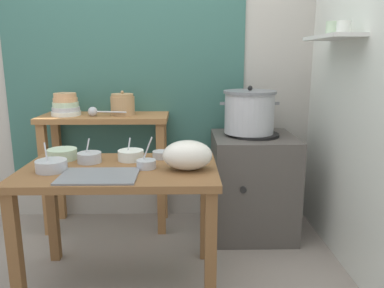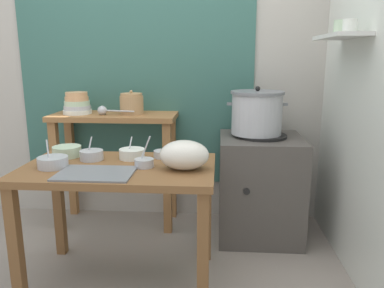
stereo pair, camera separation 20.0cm
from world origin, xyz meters
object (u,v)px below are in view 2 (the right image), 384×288
at_px(clay_pot, 132,104).
at_px(prep_bowl_0, 133,153).
at_px(prep_bowl_2, 53,162).
at_px(serving_tray, 96,173).
at_px(prep_bowl_3, 144,162).
at_px(prep_bowl_1, 92,155).
at_px(prep_bowl_6, 162,154).
at_px(back_shelf_table, 115,142).
at_px(prep_table, 119,184).
at_px(stove_block, 260,186).
at_px(prep_bowl_5, 184,154).
at_px(bowl_stack_enamel, 77,104).
at_px(plastic_bag, 184,155).
at_px(steamer_pot, 257,113).
at_px(ladle, 104,110).
at_px(prep_bowl_4, 67,151).

xyz_separation_m(clay_pot, prep_bowl_0, (0.15, -0.65, -0.23)).
height_order(clay_pot, prep_bowl_2, clay_pot).
bearing_deg(serving_tray, prep_bowl_3, 33.76).
distance_m(prep_bowl_1, prep_bowl_6, 0.43).
bearing_deg(prep_bowl_1, back_shelf_table, 93.85).
bearing_deg(prep_table, serving_tray, -114.64).
xyz_separation_m(stove_block, serving_tray, (-0.96, -0.85, 0.34)).
bearing_deg(stove_block, prep_bowl_5, -138.28).
xyz_separation_m(prep_table, back_shelf_table, (-0.24, 0.81, 0.07)).
distance_m(bowl_stack_enamel, plastic_bag, 1.25).
relative_size(prep_table, prep_bowl_2, 6.56).
bearing_deg(steamer_pot, prep_bowl_6, -141.31).
xyz_separation_m(serving_tray, prep_bowl_1, (-0.12, 0.28, 0.03)).
distance_m(prep_table, stove_block, 1.14).
relative_size(bowl_stack_enamel, prep_bowl_3, 1.24).
relative_size(clay_pot, ladle, 0.63).
relative_size(clay_pot, prep_bowl_1, 1.32).
relative_size(ladle, prep_bowl_2, 1.75).
relative_size(stove_block, prep_bowl_5, 5.93).
bearing_deg(plastic_bag, prep_bowl_2, -178.83).
bearing_deg(steamer_pot, prep_bowl_2, -147.75).
height_order(stove_block, prep_bowl_3, prep_bowl_3).
bearing_deg(plastic_bag, prep_bowl_1, 164.49).
bearing_deg(prep_bowl_0, stove_block, 31.70).
distance_m(prep_table, bowl_stack_enamel, 1.02).
xyz_separation_m(ladle, prep_bowl_1, (0.11, -0.63, -0.18)).
distance_m(ladle, prep_bowl_3, 0.90).
bearing_deg(prep_bowl_0, ladle, 120.91).
relative_size(prep_table, ladle, 3.76).
bearing_deg(prep_bowl_3, serving_tray, -146.24).
bearing_deg(bowl_stack_enamel, steamer_pot, -4.07).
bearing_deg(prep_bowl_3, clay_pot, 107.13).
xyz_separation_m(bowl_stack_enamel, prep_bowl_3, (0.68, -0.81, -0.23)).
relative_size(prep_table, prep_bowl_4, 6.27).
bearing_deg(prep_bowl_2, prep_bowl_1, 47.15).
distance_m(prep_table, prep_bowl_2, 0.39).
relative_size(ladle, prep_bowl_4, 1.67).
height_order(prep_bowl_3, prep_bowl_4, prep_bowl_3).
distance_m(stove_block, clay_pot, 1.16).
xyz_separation_m(back_shelf_table, prep_bowl_1, (0.05, -0.69, 0.07)).
height_order(serving_tray, prep_bowl_4, prep_bowl_4).
xyz_separation_m(prep_bowl_3, prep_bowl_5, (0.21, 0.22, -0.01)).
bearing_deg(stove_block, prep_bowl_6, -144.17).
relative_size(plastic_bag, prep_bowl_3, 1.55).
bearing_deg(prep_bowl_0, bowl_stack_enamel, 132.10).
bearing_deg(bowl_stack_enamel, prep_bowl_1, -64.07).
xyz_separation_m(steamer_pot, serving_tray, (-0.92, -0.87, -0.21)).
relative_size(stove_block, prep_bowl_0, 5.03).
bearing_deg(plastic_bag, prep_bowl_6, 122.89).
height_order(prep_bowl_0, prep_bowl_1, prep_bowl_1).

